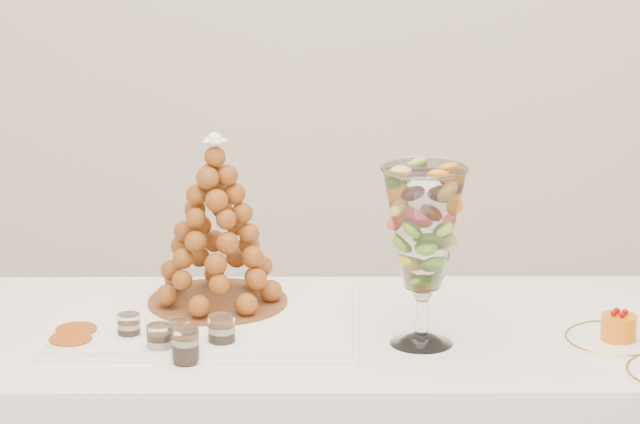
{
  "coord_description": "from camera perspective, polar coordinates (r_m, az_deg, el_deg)",
  "views": [
    {
      "loc": [
        0.22,
        -2.81,
        1.82
      ],
      "look_at": [
        0.03,
        0.22,
        0.95
      ],
      "focal_mm": 85.0,
      "sensor_mm": 36.0,
      "label": 1
    }
  ],
  "objects": [
    {
      "name": "cake_plate",
      "position": [
        3.25,
        11.08,
        -4.77
      ],
      "size": [
        0.22,
        0.22,
        0.01
      ],
      "primitive_type": "cylinder",
      "color": "white",
      "rests_on": "buffet_table"
    },
    {
      "name": "lace_tray",
      "position": [
        3.31,
        -4.33,
        -3.97
      ],
      "size": [
        0.66,
        0.5,
        0.02
      ],
      "primitive_type": "cube",
      "rotation": [
        0.0,
        0.0,
        0.04
      ],
      "color": "white",
      "rests_on": "buffet_table"
    },
    {
      "name": "verrine_b",
      "position": [
        3.16,
        -5.36,
        -4.61
      ],
      "size": [
        0.05,
        0.05,
        0.06
      ],
      "primitive_type": "cylinder",
      "rotation": [
        0.0,
        0.0,
        -0.02
      ],
      "color": "white",
      "rests_on": "buffet_table"
    },
    {
      "name": "croquembouche",
      "position": [
        3.31,
        -3.93,
        -0.35
      ],
      "size": [
        0.32,
        0.32,
        0.39
      ],
      "rotation": [
        0.0,
        0.0,
        -0.28
      ],
      "color": "brown",
      "rests_on": "lace_tray"
    },
    {
      "name": "macaron_vase",
      "position": [
        3.11,
        3.92,
        -0.7
      ],
      "size": [
        0.17,
        0.17,
        0.38
      ],
      "color": "white",
      "rests_on": "buffet_table"
    },
    {
      "name": "mousse_cake",
      "position": [
        3.23,
        11.18,
        -4.26
      ],
      "size": [
        0.07,
        0.07,
        0.07
      ],
      "color": "orange",
      "rests_on": "cake_plate"
    },
    {
      "name": "ramekin_back",
      "position": [
        3.22,
        -9.15,
        -4.66
      ],
      "size": [
        0.1,
        0.1,
        0.03
      ],
      "primitive_type": "cylinder",
      "color": "white",
      "rests_on": "buffet_table"
    },
    {
      "name": "verrine_c",
      "position": [
        3.14,
        -3.72,
        -4.59
      ],
      "size": [
        0.06,
        0.06,
        0.08
      ],
      "primitive_type": "cylinder",
      "rotation": [
        0.0,
        0.0,
        0.02
      ],
      "color": "white",
      "rests_on": "buffet_table"
    },
    {
      "name": "verrine_a",
      "position": [
        3.2,
        -7.2,
        -4.39
      ],
      "size": [
        0.06,
        0.06,
        0.06
      ],
      "primitive_type": "cylinder",
      "rotation": [
        0.0,
        0.0,
        0.26
      ],
      "color": "white",
      "rests_on": "buffet_table"
    },
    {
      "name": "ramekin_front",
      "position": [
        3.16,
        -9.36,
        -5.02
      ],
      "size": [
        0.1,
        0.1,
        0.03
      ],
      "primitive_type": "cylinder",
      "color": "white",
      "rests_on": "buffet_table"
    },
    {
      "name": "verrine_d",
      "position": [
        3.12,
        -6.07,
        -4.85
      ],
      "size": [
        0.06,
        0.06,
        0.07
      ],
      "primitive_type": "cylinder",
      "rotation": [
        0.0,
        0.0,
        -0.2
      ],
      "color": "white",
      "rests_on": "buffet_table"
    },
    {
      "name": "verrine_e",
      "position": [
        3.08,
        -5.09,
        -5.02
      ],
      "size": [
        0.06,
        0.06,
        0.07
      ],
      "primitive_type": "cylinder",
      "rotation": [
        0.0,
        0.0,
        0.09
      ],
      "color": "white",
      "rests_on": "buffet_table"
    }
  ]
}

